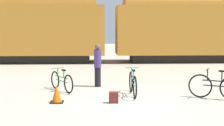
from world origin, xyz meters
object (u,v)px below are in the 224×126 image
at_px(person_in_purple, 98,65).
at_px(backpack, 114,97).
at_px(traffic_cone, 57,94).
at_px(freight_train, 110,22).
at_px(bicycle_black, 216,86).
at_px(bicycle_teal, 133,84).
at_px(bicycle_green, 62,81).

bearing_deg(person_in_purple, backpack, 88.35).
bearing_deg(traffic_cone, freight_train, 79.83).
distance_m(bicycle_black, person_in_purple, 4.46).
xyz_separation_m(bicycle_black, backpack, (-3.28, -0.39, -0.23)).
relative_size(freight_train, traffic_cone, 48.10).
bearing_deg(freight_train, bicycle_teal, -88.43).
relative_size(bicycle_green, traffic_cone, 2.72).
bearing_deg(backpack, traffic_cone, 175.49).
relative_size(freight_train, bicycle_black, 17.00).
distance_m(bicycle_black, backpack, 3.31).
height_order(freight_train, traffic_cone, freight_train).
bearing_deg(traffic_cone, bicycle_black, 2.90).
distance_m(freight_train, traffic_cone, 12.26).
xyz_separation_m(bicycle_black, person_in_purple, (-3.75, 2.37, 0.45)).
bearing_deg(bicycle_green, freight_train, 77.70).
relative_size(freight_train, bicycle_teal, 14.89).
distance_m(freight_train, person_in_purple, 9.43).
height_order(person_in_purple, backpack, person_in_purple).
height_order(bicycle_green, person_in_purple, person_in_purple).
height_order(bicycle_teal, traffic_cone, bicycle_teal).
height_order(freight_train, bicycle_teal, freight_train).
relative_size(bicycle_teal, person_in_purple, 1.07).
xyz_separation_m(bicycle_teal, traffic_cone, (-2.42, -0.94, -0.14)).
bearing_deg(freight_train, backpack, -91.93).
height_order(bicycle_teal, bicycle_black, bicycle_black).
xyz_separation_m(bicycle_green, person_in_purple, (1.31, 0.79, 0.50)).
height_order(bicycle_green, backpack, bicycle_green).
distance_m(bicycle_green, backpack, 2.66).
height_order(bicycle_black, traffic_cone, bicycle_black).
bearing_deg(bicycle_black, bicycle_teal, 165.06).
height_order(freight_train, bicycle_black, freight_train).
height_order(bicycle_green, traffic_cone, bicycle_green).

